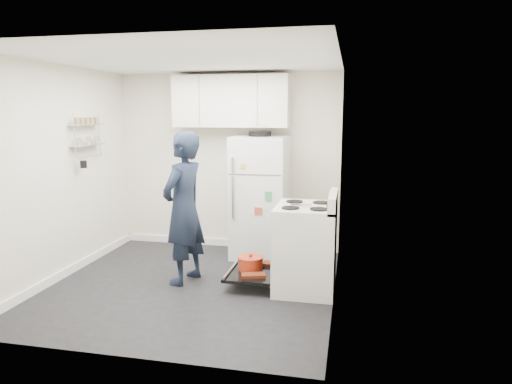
% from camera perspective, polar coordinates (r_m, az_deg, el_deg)
% --- Properties ---
extents(room, '(3.21, 3.21, 2.51)m').
position_cam_1_polar(room, '(5.11, -8.49, 1.46)').
color(room, black).
rests_on(room, ground).
extents(electric_range, '(0.66, 0.76, 1.10)m').
position_cam_1_polar(electric_range, '(5.10, 6.08, -7.02)').
color(electric_range, silver).
rests_on(electric_range, ground).
extents(open_oven_door, '(0.55, 0.70, 0.23)m').
position_cam_1_polar(open_oven_door, '(5.30, -0.54, -9.47)').
color(open_oven_door, black).
rests_on(open_oven_door, ground).
extents(refrigerator, '(0.72, 0.74, 1.71)m').
position_cam_1_polar(refrigerator, '(6.18, 0.49, -0.57)').
color(refrigerator, white).
rests_on(refrigerator, ground).
extents(upper_cabinets, '(1.60, 0.33, 0.70)m').
position_cam_1_polar(upper_cabinets, '(6.35, -3.13, 11.25)').
color(upper_cabinets, silver).
rests_on(upper_cabinets, room).
extents(wall_shelf_rack, '(0.14, 0.60, 0.61)m').
position_cam_1_polar(wall_shelf_rack, '(6.14, -20.33, 6.75)').
color(wall_shelf_rack, '#B2B2B7').
rests_on(wall_shelf_rack, room).
extents(person, '(0.57, 0.72, 1.74)m').
position_cam_1_polar(person, '(5.26, -9.02, -2.02)').
color(person, black).
rests_on(person, ground).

